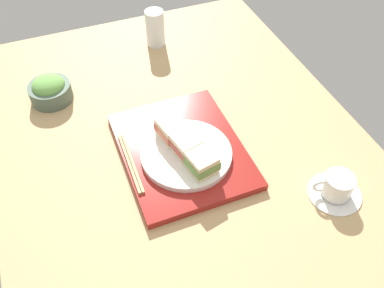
{
  "coord_description": "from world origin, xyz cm",
  "views": [
    {
      "loc": [
        70.66,
        -25.85,
        84.24
      ],
      "look_at": [
        3.54,
        0.52,
        5.0
      ],
      "focal_mm": 38.56,
      "sensor_mm": 36.0,
      "label": 1
    }
  ],
  "objects_px": {
    "sandwich_far": "(202,162)",
    "salad_bowl": "(50,90)",
    "chopsticks_pair": "(131,163)",
    "coffee_cup": "(337,187)",
    "drinking_glass": "(155,28)",
    "sandwich_plate": "(186,154)",
    "sandwich_near": "(171,130)",
    "sandwich_middle": "(186,145)"
  },
  "relations": [
    {
      "from": "sandwich_far",
      "to": "sandwich_plate",
      "type": "bearing_deg",
      "value": -165.91
    },
    {
      "from": "sandwich_middle",
      "to": "salad_bowl",
      "type": "bearing_deg",
      "value": -142.57
    },
    {
      "from": "salad_bowl",
      "to": "sandwich_near",
      "type": "bearing_deg",
      "value": 41.1
    },
    {
      "from": "sandwich_middle",
      "to": "salad_bowl",
      "type": "relative_size",
      "value": 0.69
    },
    {
      "from": "chopsticks_pair",
      "to": "salad_bowl",
      "type": "bearing_deg",
      "value": -157.04
    },
    {
      "from": "sandwich_near",
      "to": "drinking_glass",
      "type": "xyz_separation_m",
      "value": [
        -0.48,
        0.11,
        -0.0
      ]
    },
    {
      "from": "sandwich_near",
      "to": "sandwich_middle",
      "type": "xyz_separation_m",
      "value": [
        0.07,
        0.02,
        0.0
      ]
    },
    {
      "from": "coffee_cup",
      "to": "drinking_glass",
      "type": "bearing_deg",
      "value": -165.03
    },
    {
      "from": "sandwich_middle",
      "to": "drinking_glass",
      "type": "relative_size",
      "value": 0.68
    },
    {
      "from": "chopsticks_pair",
      "to": "sandwich_near",
      "type": "bearing_deg",
      "value": 106.64
    },
    {
      "from": "chopsticks_pair",
      "to": "sandwich_far",
      "type": "bearing_deg",
      "value": 59.47
    },
    {
      "from": "sandwich_far",
      "to": "drinking_glass",
      "type": "distance_m",
      "value": 0.62
    },
    {
      "from": "chopsticks_pair",
      "to": "coffee_cup",
      "type": "relative_size",
      "value": 1.55
    },
    {
      "from": "sandwich_middle",
      "to": "sandwich_near",
      "type": "bearing_deg",
      "value": -165.91
    },
    {
      "from": "sandwich_near",
      "to": "coffee_cup",
      "type": "distance_m",
      "value": 0.44
    },
    {
      "from": "salad_bowl",
      "to": "chopsticks_pair",
      "type": "relative_size",
      "value": 0.61
    },
    {
      "from": "chopsticks_pair",
      "to": "coffee_cup",
      "type": "height_order",
      "value": "coffee_cup"
    },
    {
      "from": "sandwich_far",
      "to": "salad_bowl",
      "type": "distance_m",
      "value": 0.55
    },
    {
      "from": "salad_bowl",
      "to": "sandwich_middle",
      "type": "bearing_deg",
      "value": 37.43
    },
    {
      "from": "chopsticks_pair",
      "to": "sandwich_plate",
      "type": "bearing_deg",
      "value": 78.86
    },
    {
      "from": "sandwich_plate",
      "to": "chopsticks_pair",
      "type": "distance_m",
      "value": 0.15
    },
    {
      "from": "chopsticks_pair",
      "to": "sandwich_middle",
      "type": "bearing_deg",
      "value": 78.86
    },
    {
      "from": "sandwich_middle",
      "to": "salad_bowl",
      "type": "height_order",
      "value": "sandwich_middle"
    },
    {
      "from": "coffee_cup",
      "to": "drinking_glass",
      "type": "xyz_separation_m",
      "value": [
        -0.78,
        -0.21,
        0.04
      ]
    },
    {
      "from": "salad_bowl",
      "to": "coffee_cup",
      "type": "xyz_separation_m",
      "value": [
        0.62,
        0.6,
        -0.01
      ]
    },
    {
      "from": "sandwich_middle",
      "to": "chopsticks_pair",
      "type": "height_order",
      "value": "sandwich_middle"
    },
    {
      "from": "sandwich_middle",
      "to": "sandwich_far",
      "type": "bearing_deg",
      "value": 14.09
    },
    {
      "from": "sandwich_far",
      "to": "salad_bowl",
      "type": "height_order",
      "value": "sandwich_far"
    },
    {
      "from": "sandwich_near",
      "to": "salad_bowl",
      "type": "height_order",
      "value": "sandwich_near"
    },
    {
      "from": "sandwich_near",
      "to": "coffee_cup",
      "type": "xyz_separation_m",
      "value": [
        0.3,
        0.32,
        -0.04
      ]
    },
    {
      "from": "sandwich_middle",
      "to": "sandwich_far",
      "type": "xyz_separation_m",
      "value": [
        0.07,
        0.02,
        -0.0
      ]
    },
    {
      "from": "sandwich_middle",
      "to": "coffee_cup",
      "type": "bearing_deg",
      "value": 52.36
    },
    {
      "from": "sandwich_plate",
      "to": "salad_bowl",
      "type": "height_order",
      "value": "salad_bowl"
    },
    {
      "from": "coffee_cup",
      "to": "salad_bowl",
      "type": "bearing_deg",
      "value": -135.97
    },
    {
      "from": "sandwich_far",
      "to": "sandwich_near",
      "type": "bearing_deg",
      "value": -165.91
    },
    {
      "from": "sandwich_far",
      "to": "salad_bowl",
      "type": "relative_size",
      "value": 0.7
    },
    {
      "from": "drinking_glass",
      "to": "chopsticks_pair",
      "type": "bearing_deg",
      "value": -24.56
    },
    {
      "from": "sandwich_near",
      "to": "sandwich_far",
      "type": "bearing_deg",
      "value": 14.09
    },
    {
      "from": "sandwich_plate",
      "to": "sandwich_far",
      "type": "distance_m",
      "value": 0.08
    },
    {
      "from": "sandwich_plate",
      "to": "sandwich_near",
      "type": "height_order",
      "value": "sandwich_near"
    },
    {
      "from": "sandwich_plate",
      "to": "coffee_cup",
      "type": "distance_m",
      "value": 0.38
    },
    {
      "from": "sandwich_plate",
      "to": "sandwich_near",
      "type": "relative_size",
      "value": 2.7
    }
  ]
}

